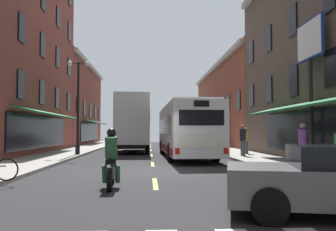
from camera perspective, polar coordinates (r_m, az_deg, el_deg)
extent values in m
cube|color=#28282B|center=(14.45, -2.32, -9.00)|extent=(34.80, 80.00, 0.10)
cube|color=#DBCC4C|center=(10.97, -2.06, -10.76)|extent=(0.14, 2.40, 0.01)
cube|color=#DBCC4C|center=(17.43, -2.46, -7.72)|extent=(0.14, 2.40, 0.01)
cube|color=#DBCC4C|center=(23.91, -2.65, -6.33)|extent=(0.14, 2.40, 0.01)
cube|color=#DBCC4C|center=(30.39, -2.75, -5.53)|extent=(0.14, 2.40, 0.01)
cube|color=#DBCC4C|center=(36.89, -2.82, -5.01)|extent=(0.14, 2.40, 0.01)
cube|color=#DBCC4C|center=(43.38, -2.87, -4.65)|extent=(0.14, 2.40, 0.01)
cube|color=#DBCC4C|center=(49.88, -2.90, -4.38)|extent=(0.14, 2.40, 0.01)
cube|color=#A39E93|center=(15.51, -24.90, -7.87)|extent=(3.00, 80.00, 0.14)
cube|color=#A39E93|center=(15.67, 20.02, -7.90)|extent=(3.00, 80.00, 0.14)
cube|color=black|center=(25.38, -19.52, -2.47)|extent=(0.10, 12.00, 2.10)
cube|color=#1E6638|center=(25.22, -17.93, 0.23)|extent=(1.38, 11.20, 0.44)
cube|color=black|center=(21.74, -22.40, 4.57)|extent=(0.10, 1.00, 1.60)
cube|color=black|center=(25.52, -19.43, 3.49)|extent=(0.10, 1.00, 1.60)
cube|color=black|center=(29.36, -17.24, 2.68)|extent=(0.10, 1.00, 1.60)
cube|color=black|center=(33.24, -15.56, 2.05)|extent=(0.10, 1.00, 1.60)
cube|color=black|center=(22.35, -22.25, 12.74)|extent=(0.10, 1.00, 1.60)
cube|color=black|center=(26.05, -19.32, 10.51)|extent=(0.10, 1.00, 1.60)
cube|color=black|center=(29.82, -17.16, 8.81)|extent=(0.10, 1.00, 1.60)
cube|color=black|center=(33.65, -15.49, 7.49)|extent=(0.10, 1.00, 1.60)
cube|color=black|center=(30.61, -17.07, 14.70)|extent=(0.10, 1.00, 1.60)
cube|color=black|center=(34.35, -15.43, 12.76)|extent=(0.10, 1.00, 1.60)
cube|color=brown|center=(45.87, -17.26, 1.73)|extent=(8.00, 19.90, 9.85)
cube|color=#B2AD9E|center=(45.61, -12.13, 7.49)|extent=(0.44, 19.40, 0.40)
cube|color=black|center=(44.93, -12.31, -2.55)|extent=(0.10, 12.00, 2.10)
cube|color=#1E6638|center=(44.84, -11.40, -1.02)|extent=(1.38, 11.20, 0.44)
cube|color=black|center=(37.14, -14.23, 1.56)|extent=(0.10, 1.00, 1.60)
cube|color=black|center=(41.07, -13.16, 1.16)|extent=(0.10, 1.00, 1.60)
cube|color=black|center=(45.00, -12.27, 0.83)|extent=(0.10, 1.00, 1.60)
cube|color=black|center=(48.95, -11.53, 0.55)|extent=(0.10, 1.00, 1.60)
cube|color=black|center=(52.91, -10.90, 0.31)|extent=(0.10, 1.00, 1.60)
cube|color=black|center=(16.23, 24.69, -2.40)|extent=(0.10, 16.00, 2.10)
cube|color=#1E6638|center=(15.95, 22.35, 1.87)|extent=(1.38, 14.93, 0.44)
cube|color=black|center=(16.44, 24.51, 6.87)|extent=(0.10, 1.00, 1.60)
cube|color=black|center=(19.85, 19.39, 5.19)|extent=(0.10, 1.00, 1.60)
cube|color=black|center=(23.39, 15.80, 3.98)|extent=(0.10, 1.00, 1.60)
cube|color=black|center=(27.00, 13.18, 3.08)|extent=(0.10, 1.00, 1.60)
cube|color=black|center=(20.52, 19.25, 14.08)|extent=(0.10, 1.00, 1.60)
cube|color=black|center=(23.96, 15.71, 11.61)|extent=(0.10, 1.00, 1.60)
cube|color=black|center=(27.50, 13.11, 9.73)|extent=(0.10, 1.00, 1.60)
cube|color=brown|center=(42.74, 12.64, 1.55)|extent=(8.00, 26.57, 9.20)
cube|color=#B2AD9E|center=(42.33, 7.19, 7.34)|extent=(0.44, 26.07, 0.40)
cube|color=black|center=(41.71, 7.33, -2.59)|extent=(0.10, 16.00, 2.10)
cube|color=black|center=(41.61, 6.35, -0.94)|extent=(1.38, 14.93, 0.44)
cube|color=black|center=(30.66, 11.18, 2.39)|extent=(0.10, 1.00, 1.60)
cube|color=black|center=(34.35, 9.61, 1.85)|extent=(0.10, 1.00, 1.60)
cube|color=black|center=(38.06, 8.34, 1.41)|extent=(0.10, 1.00, 1.60)
cube|color=black|center=(41.80, 7.30, 1.05)|extent=(0.10, 1.00, 1.60)
cube|color=black|center=(45.54, 6.44, 0.74)|extent=(0.10, 1.00, 1.60)
cube|color=black|center=(49.30, 5.70, 0.49)|extent=(0.10, 1.00, 1.60)
cube|color=black|center=(53.06, 5.07, 0.27)|extent=(0.10, 1.00, 1.60)
cylinder|color=black|center=(17.21, 21.81, 0.78)|extent=(0.18, 0.18, 4.76)
cylinder|color=black|center=(17.23, 21.94, -6.74)|extent=(0.40, 0.40, 0.24)
cube|color=navy|center=(17.68, 21.63, 11.14)|extent=(0.10, 2.46, 1.77)
cube|color=white|center=(17.65, 21.45, 11.15)|extent=(0.04, 2.30, 1.61)
cube|color=white|center=(17.70, 21.81, 11.12)|extent=(0.04, 2.30, 1.61)
cube|color=white|center=(21.76, 2.79, -2.23)|extent=(2.82, 11.47, 2.70)
cube|color=silver|center=(21.82, 2.79, 1.47)|extent=(2.59, 10.27, 0.16)
cube|color=black|center=(22.06, 2.69, -1.74)|extent=(2.80, 9.07, 0.96)
cube|color=maroon|center=(21.78, 2.80, -5.12)|extent=(2.84, 11.07, 0.36)
cube|color=black|center=(27.40, 1.29, -1.91)|extent=(2.25, 0.17, 1.10)
cube|color=black|center=(16.17, 5.33, -0.35)|extent=(2.05, 0.17, 0.70)
cube|color=silver|center=(16.15, 5.35, -4.02)|extent=(2.15, 0.15, 0.64)
cube|color=black|center=(16.20, 5.33, 1.89)|extent=(0.70, 0.12, 0.28)
cube|color=red|center=(16.01, 1.48, -5.68)|extent=(0.20, 0.08, 0.28)
cube|color=red|center=(16.38, 9.16, -5.58)|extent=(0.20, 0.08, 0.28)
cylinder|color=black|center=(25.37, -0.91, -4.99)|extent=(0.32, 1.01, 1.00)
cylinder|color=black|center=(25.62, 4.36, -4.96)|extent=(0.32, 1.01, 1.00)
cylinder|color=black|center=(18.48, 0.43, -5.89)|extent=(0.32, 1.01, 1.00)
cylinder|color=black|center=(18.82, 7.62, -5.81)|extent=(0.32, 1.01, 1.00)
cube|color=white|center=(30.59, -5.51, -2.60)|extent=(2.35, 2.45, 2.40)
cube|color=black|center=(31.76, -5.46, -1.07)|extent=(2.00, 0.14, 0.80)
cube|color=silver|center=(26.46, -5.67, -0.67)|extent=(2.53, 5.94, 3.49)
cube|color=maroon|center=(26.47, -3.03, -0.30)|extent=(0.14, 3.53, 0.90)
cube|color=black|center=(27.66, -5.63, -4.68)|extent=(2.08, 7.92, 0.24)
cylinder|color=black|center=(30.45, -7.60, -4.66)|extent=(0.30, 0.91, 0.90)
cylinder|color=black|center=(30.41, -3.45, -4.68)|extent=(0.30, 0.91, 0.90)
cylinder|color=black|center=(25.64, -8.20, -5.05)|extent=(0.30, 0.91, 0.90)
cylinder|color=black|center=(25.59, -3.26, -5.08)|extent=(0.30, 0.91, 0.90)
cylinder|color=black|center=(6.39, 15.90, -13.72)|extent=(0.67, 0.36, 0.64)
cylinder|color=black|center=(8.13, 14.55, -11.31)|extent=(0.67, 0.36, 0.64)
cube|color=navy|center=(37.41, -4.94, -4.11)|extent=(1.94, 4.82, 0.65)
cube|color=black|center=(37.21, -4.94, -3.27)|extent=(1.73, 2.62, 0.52)
cube|color=red|center=(35.05, -6.17, -3.85)|extent=(0.20, 0.06, 0.14)
cube|color=red|center=(35.03, -3.77, -3.86)|extent=(0.20, 0.06, 0.14)
cylinder|color=black|center=(39.12, -6.19, -4.40)|extent=(0.23, 0.64, 0.64)
cylinder|color=black|center=(39.11, -3.65, -4.41)|extent=(0.23, 0.64, 0.64)
cylinder|color=black|center=(35.74, -6.35, -4.57)|extent=(0.23, 0.64, 0.64)
cylinder|color=black|center=(35.73, -3.58, -4.58)|extent=(0.23, 0.64, 0.64)
cylinder|color=black|center=(11.06, -8.80, -9.06)|extent=(0.13, 0.62, 0.62)
cylinder|color=black|center=(9.62, -9.27, -10.04)|extent=(0.15, 0.62, 0.62)
cylinder|color=#B2B2B7|center=(10.91, -8.82, -7.57)|extent=(0.08, 0.33, 0.68)
ellipsoid|color=black|center=(10.47, -8.94, -6.68)|extent=(0.34, 0.57, 0.28)
cube|color=black|center=(10.08, -9.07, -7.24)|extent=(0.28, 0.57, 0.12)
cube|color=#B2B2B7|center=(10.33, -9.01, -9.02)|extent=(0.26, 0.41, 0.30)
cylinder|color=#B2B2B7|center=(10.78, -8.83, -5.45)|extent=(0.62, 0.07, 0.04)
cylinder|color=#33663F|center=(10.13, -9.03, -5.01)|extent=(0.36, 0.47, 0.66)
sphere|color=black|center=(10.23, -8.98, -2.74)|extent=(0.26, 0.26, 0.26)
cylinder|color=#33663F|center=(10.22, -10.07, -9.08)|extent=(0.16, 0.37, 0.56)
cylinder|color=#33663F|center=(10.20, -8.03, -9.11)|extent=(0.16, 0.37, 0.56)
torus|color=black|center=(11.44, -24.28, -7.85)|extent=(0.67, 0.08, 0.66)
cylinder|color=#4C4C51|center=(23.93, 12.32, -4.96)|extent=(0.28, 0.28, 0.82)
cylinder|color=#B29947|center=(23.91, 12.30, -3.22)|extent=(0.36, 0.36, 0.63)
sphere|color=tan|center=(23.91, 12.29, -2.15)|extent=(0.22, 0.22, 0.22)
cube|color=maroon|center=(24.13, 12.12, -3.14)|extent=(0.27, 0.17, 0.36)
cylinder|color=#4C4C51|center=(21.74, 11.83, -5.11)|extent=(0.28, 0.28, 0.89)
cylinder|color=black|center=(21.72, 11.81, -3.03)|extent=(0.36, 0.36, 0.69)
sphere|color=#99696E|center=(21.72, 11.80, -1.75)|extent=(0.24, 0.24, 0.24)
cylinder|color=#B29947|center=(15.76, 20.73, -6.03)|extent=(0.28, 0.28, 0.86)
cylinder|color=#66387F|center=(15.73, 20.69, -3.26)|extent=(0.36, 0.36, 0.66)
sphere|color=#AA8180|center=(15.73, 20.66, -1.55)|extent=(0.23, 0.23, 0.23)
cylinder|color=black|center=(23.52, -14.12, 1.18)|extent=(0.14, 0.14, 5.88)
cylinder|color=black|center=(23.49, -14.19, -5.25)|extent=(0.28, 0.28, 0.60)
cylinder|color=black|center=(23.87, -14.04, 8.00)|extent=(1.10, 0.07, 0.07)
sphere|color=white|center=(23.98, -15.35, 7.96)|extent=(0.32, 0.32, 0.32)
sphere|color=white|center=(23.77, -12.73, 8.03)|extent=(0.32, 0.32, 0.32)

